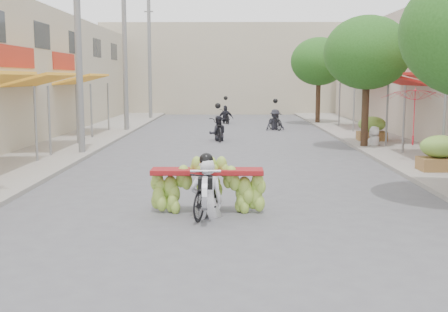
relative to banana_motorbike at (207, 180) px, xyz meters
The scene contains 17 objects.
ground 3.14m from the banana_motorbike, 81.48° to the right, with size 120.00×120.00×0.00m, color #58575D.
sidewalk_left 13.67m from the banana_motorbike, 118.65° to the left, with size 4.00×60.00×0.12m, color gray.
sidewalk_right 14.13m from the banana_motorbike, 58.13° to the left, with size 4.00×60.00×0.12m, color gray.
far_building 35.10m from the banana_motorbike, 89.26° to the left, with size 20.00×6.00×7.00m, color #B7AB90.
utility_pole_mid 10.77m from the banana_motorbike, 118.85° to the left, with size 0.60×0.24×8.00m.
utility_pole_far 18.94m from the banana_motorbike, 105.38° to the left, with size 0.60×0.24×8.00m.
utility_pole_back 27.63m from the banana_motorbike, 100.39° to the left, with size 0.60×0.24×8.00m.
street_tree_mid 12.81m from the banana_motorbike, 61.95° to the left, with size 3.40×3.40×5.25m.
street_tree_far 23.91m from the banana_motorbike, 75.72° to the left, with size 3.40×3.40×5.25m.
produce_crate_mid 8.31m from the banana_motorbike, 36.85° to the left, with size 1.20×0.88×1.16m.
produce_crate_far 14.59m from the banana_motorbike, 62.87° to the left, with size 1.20×0.88×1.16m.
banana_motorbike is the anchor object (origin of this frame).
market_umbrella 9.42m from the banana_motorbike, 46.29° to the left, with size 2.69×2.69×1.88m.
pedestrian 12.92m from the banana_motorbike, 60.69° to the left, with size 0.86×0.82×1.52m.
bg_motorbike_a 13.80m from the banana_motorbike, 90.26° to the left, with size 0.92×1.85×1.95m.
bg_motorbike_b 19.30m from the banana_motorbike, 81.24° to the left, with size 1.19×1.66×1.95m.
bg_motorbike_c 23.40m from the banana_motorbike, 89.46° to the left, with size 1.07×1.66×1.95m.
Camera 1 is at (0.02, -8.34, 2.83)m, focal length 45.00 mm.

